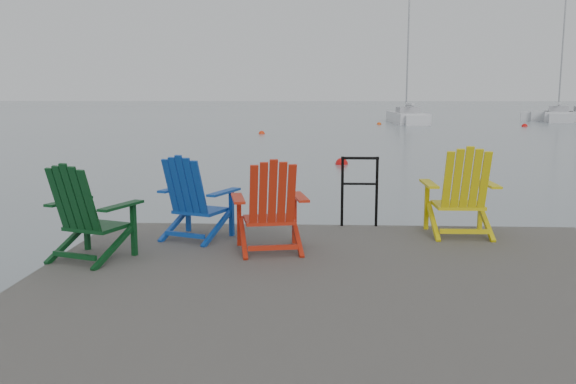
{
  "coord_description": "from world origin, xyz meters",
  "views": [
    {
      "loc": [
        -0.3,
        -5.29,
        2.18
      ],
      "look_at": [
        -0.69,
        2.99,
        0.85
      ],
      "focal_mm": 38.0,
      "sensor_mm": 36.0,
      "label": 1
    }
  ],
  "objects_px": {
    "chair_red": "(270,206)",
    "handrail": "(360,184)",
    "sailboat_mid": "(558,116)",
    "buoy_d": "(379,124)",
    "chair_blue": "(194,197)",
    "buoy_b": "(262,134)",
    "chair_yellow": "(461,192)",
    "buoy_c": "(524,127)",
    "sailboat_near": "(407,118)",
    "chair_green": "(88,212)",
    "buoy_a": "(342,164)"
  },
  "relations": [
    {
      "from": "sailboat_mid",
      "to": "chair_blue",
      "type": "bearing_deg",
      "value": -95.93
    },
    {
      "from": "handrail",
      "to": "buoy_a",
      "type": "bearing_deg",
      "value": 88.84
    },
    {
      "from": "chair_blue",
      "to": "sailboat_mid",
      "type": "relative_size",
      "value": 0.09
    },
    {
      "from": "buoy_c",
      "to": "buoy_b",
      "type": "bearing_deg",
      "value": -153.37
    },
    {
      "from": "chair_blue",
      "to": "sailboat_near",
      "type": "relative_size",
      "value": 0.08
    },
    {
      "from": "buoy_b",
      "to": "buoy_c",
      "type": "xyz_separation_m",
      "value": [
        17.36,
        8.7,
        0.0
      ]
    },
    {
      "from": "handrail",
      "to": "buoy_b",
      "type": "relative_size",
      "value": 2.57
    },
    {
      "from": "buoy_c",
      "to": "chair_yellow",
      "type": "bearing_deg",
      "value": -109.42
    },
    {
      "from": "buoy_b",
      "to": "buoy_c",
      "type": "relative_size",
      "value": 0.87
    },
    {
      "from": "buoy_b",
      "to": "buoy_d",
      "type": "xyz_separation_m",
      "value": [
        7.66,
        11.2,
        0.0
      ]
    },
    {
      "from": "chair_red",
      "to": "handrail",
      "type": "bearing_deg",
      "value": 41.02
    },
    {
      "from": "buoy_a",
      "to": "buoy_d",
      "type": "distance_m",
      "value": 26.36
    },
    {
      "from": "chair_red",
      "to": "buoy_a",
      "type": "distance_m",
      "value": 12.91
    },
    {
      "from": "buoy_a",
      "to": "buoy_c",
      "type": "relative_size",
      "value": 1.0
    },
    {
      "from": "sailboat_mid",
      "to": "chair_yellow",
      "type": "bearing_deg",
      "value": -92.77
    },
    {
      "from": "handrail",
      "to": "sailboat_mid",
      "type": "relative_size",
      "value": 0.08
    },
    {
      "from": "chair_blue",
      "to": "chair_yellow",
      "type": "distance_m",
      "value": 3.16
    },
    {
      "from": "sailboat_mid",
      "to": "buoy_d",
      "type": "bearing_deg",
      "value": -135.81
    },
    {
      "from": "chair_green",
      "to": "buoy_d",
      "type": "height_order",
      "value": "chair_green"
    },
    {
      "from": "buoy_b",
      "to": "buoy_a",
      "type": "bearing_deg",
      "value": -75.35
    },
    {
      "from": "handrail",
      "to": "chair_yellow",
      "type": "bearing_deg",
      "value": -22.7
    },
    {
      "from": "handrail",
      "to": "sailboat_mid",
      "type": "xyz_separation_m",
      "value": [
        19.65,
        44.77,
        -0.69
      ]
    },
    {
      "from": "chair_blue",
      "to": "chair_yellow",
      "type": "relative_size",
      "value": 0.92
    },
    {
      "from": "chair_yellow",
      "to": "buoy_a",
      "type": "xyz_separation_m",
      "value": [
        -0.94,
        11.95,
        -1.04
      ]
    },
    {
      "from": "buoy_d",
      "to": "sailboat_mid",
      "type": "bearing_deg",
      "value": 24.75
    },
    {
      "from": "buoy_a",
      "to": "handrail",
      "type": "bearing_deg",
      "value": -91.16
    },
    {
      "from": "chair_red",
      "to": "buoy_c",
      "type": "xyz_separation_m",
      "value": [
        14.74,
        36.4,
        -1.0
      ]
    },
    {
      "from": "chair_yellow",
      "to": "sailboat_mid",
      "type": "relative_size",
      "value": 0.09
    },
    {
      "from": "chair_blue",
      "to": "buoy_b",
      "type": "xyz_separation_m",
      "value": [
        -1.69,
        27.17,
        -1.0
      ]
    },
    {
      "from": "sailboat_mid",
      "to": "buoy_b",
      "type": "distance_m",
      "value": 29.71
    },
    {
      "from": "sailboat_mid",
      "to": "chair_green",
      "type": "bearing_deg",
      "value": -96.38
    },
    {
      "from": "sailboat_near",
      "to": "sailboat_mid",
      "type": "height_order",
      "value": "sailboat_near"
    },
    {
      "from": "chair_green",
      "to": "buoy_b",
      "type": "distance_m",
      "value": 28.15
    },
    {
      "from": "chair_red",
      "to": "chair_yellow",
      "type": "bearing_deg",
      "value": 9.9
    },
    {
      "from": "chair_red",
      "to": "buoy_d",
      "type": "relative_size",
      "value": 2.98
    },
    {
      "from": "handrail",
      "to": "chair_yellow",
      "type": "xyz_separation_m",
      "value": [
        1.17,
        -0.49,
        -0.0
      ]
    },
    {
      "from": "buoy_d",
      "to": "sailboat_near",
      "type": "bearing_deg",
      "value": 51.01
    },
    {
      "from": "handrail",
      "to": "chair_red",
      "type": "relative_size",
      "value": 0.9
    },
    {
      "from": "sailboat_near",
      "to": "chair_red",
      "type": "bearing_deg",
      "value": -100.8
    },
    {
      "from": "chair_green",
      "to": "buoy_a",
      "type": "distance_m",
      "value": 13.63
    },
    {
      "from": "handrail",
      "to": "sailboat_near",
      "type": "bearing_deg",
      "value": 80.99
    },
    {
      "from": "chair_blue",
      "to": "sailboat_mid",
      "type": "height_order",
      "value": "sailboat_mid"
    },
    {
      "from": "buoy_b",
      "to": "buoy_d",
      "type": "relative_size",
      "value": 1.05
    },
    {
      "from": "sailboat_near",
      "to": "chair_blue",
      "type": "bearing_deg",
      "value": -102.16
    },
    {
      "from": "sailboat_near",
      "to": "sailboat_mid",
      "type": "bearing_deg",
      "value": 16.96
    },
    {
      "from": "chair_green",
      "to": "buoy_d",
      "type": "distance_m",
      "value": 39.93
    },
    {
      "from": "chair_yellow",
      "to": "buoy_c",
      "type": "height_order",
      "value": "chair_yellow"
    },
    {
      "from": "chair_blue",
      "to": "buoy_d",
      "type": "distance_m",
      "value": 38.84
    },
    {
      "from": "handrail",
      "to": "buoy_c",
      "type": "bearing_deg",
      "value": 68.65
    },
    {
      "from": "buoy_d",
      "to": "chair_blue",
      "type": "bearing_deg",
      "value": -98.83
    }
  ]
}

